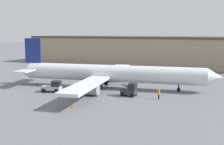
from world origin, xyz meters
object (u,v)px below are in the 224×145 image
object	(u,v)px
baggage_tug	(53,87)
belt_loader_truck	(130,90)
ground_crew_worker	(159,94)
safety_cone_near	(73,106)
airplane	(107,74)

from	to	relation	value
baggage_tug	belt_loader_truck	distance (m)	14.91
ground_crew_worker	safety_cone_near	size ratio (longest dim) A/B	3.18
safety_cone_near	ground_crew_worker	bearing A→B (deg)	44.35
baggage_tug	ground_crew_worker	bearing A→B (deg)	-8.47
airplane	belt_loader_truck	world-z (taller)	airplane
airplane	belt_loader_truck	bearing A→B (deg)	-46.61
baggage_tug	belt_loader_truck	size ratio (longest dim) A/B	1.39
ground_crew_worker	belt_loader_truck	world-z (taller)	belt_loader_truck
airplane	safety_cone_near	size ratio (longest dim) A/B	79.02
airplane	safety_cone_near	bearing A→B (deg)	-93.46
airplane	baggage_tug	world-z (taller)	airplane
airplane	safety_cone_near	distance (m)	16.31
ground_crew_worker	belt_loader_truck	size ratio (longest dim) A/B	0.62
belt_loader_truck	baggage_tug	bearing A→B (deg)	-165.25
airplane	ground_crew_worker	distance (m)	13.54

